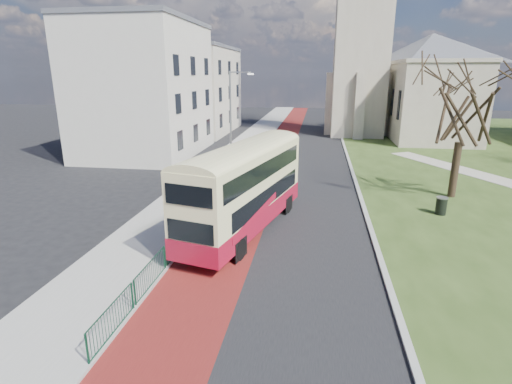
% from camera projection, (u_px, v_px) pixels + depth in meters
% --- Properties ---
extents(ground, '(160.00, 160.00, 0.00)m').
position_uv_depth(ground, '(244.00, 253.00, 18.39)').
color(ground, black).
rests_on(ground, ground).
extents(road_carriageway, '(9.00, 120.00, 0.01)m').
position_uv_depth(road_carriageway, '(299.00, 162.00, 37.10)').
color(road_carriageway, black).
rests_on(road_carriageway, ground).
extents(bus_lane, '(3.40, 120.00, 0.01)m').
position_uv_depth(bus_lane, '(270.00, 161.00, 37.49)').
color(bus_lane, '#591414').
rests_on(bus_lane, ground).
extents(pavement_west, '(4.00, 120.00, 0.12)m').
position_uv_depth(pavement_west, '(231.00, 159.00, 38.04)').
color(pavement_west, gray).
rests_on(pavement_west, ground).
extents(kerb_west, '(0.25, 120.00, 0.13)m').
position_uv_depth(kerb_west, '(251.00, 160.00, 37.74)').
color(kerb_west, '#999993').
rests_on(kerb_west, ground).
extents(kerb_east, '(0.25, 80.00, 0.13)m').
position_uv_depth(kerb_east, '(348.00, 159.00, 38.29)').
color(kerb_east, '#999993').
rests_on(kerb_east, ground).
extents(pedestrian_railing, '(0.07, 24.00, 1.12)m').
position_uv_depth(pedestrian_railing, '(205.00, 210.00, 22.45)').
color(pedestrian_railing, '#0E3E27').
rests_on(pedestrian_railing, ground).
extents(gothic_church, '(16.38, 18.00, 40.00)m').
position_uv_depth(gothic_church, '(401.00, 29.00, 48.74)').
color(gothic_church, '#A09481').
rests_on(gothic_church, ground).
extents(street_block_near, '(10.30, 14.30, 13.00)m').
position_uv_depth(street_block_near, '(145.00, 88.00, 39.41)').
color(street_block_near, beige).
rests_on(street_block_near, ground).
extents(street_block_far, '(10.30, 16.30, 11.50)m').
position_uv_depth(street_block_far, '(194.00, 90.00, 54.77)').
color(street_block_far, beige).
rests_on(street_block_far, ground).
extents(streetlamp, '(2.13, 0.18, 8.00)m').
position_uv_depth(streetlamp, '(232.00, 113.00, 34.75)').
color(streetlamp, gray).
rests_on(streetlamp, pavement_west).
extents(bus, '(4.91, 10.89, 4.44)m').
position_uv_depth(bus, '(245.00, 184.00, 20.25)').
color(bus, maroon).
rests_on(bus, ground).
extents(winter_tree_near, '(7.99, 7.99, 9.40)m').
position_uv_depth(winter_tree_near, '(466.00, 97.00, 24.80)').
color(winter_tree_near, '#312418').
rests_on(winter_tree_near, grass_green).
extents(litter_bin, '(0.75, 0.75, 1.04)m').
position_uv_depth(litter_bin, '(441.00, 206.00, 23.15)').
color(litter_bin, black).
rests_on(litter_bin, grass_green).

